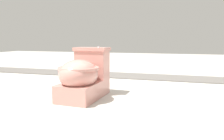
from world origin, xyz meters
The scene contains 3 objects.
ground_plane centered at (0.00, 0.00, 0.00)m, with size 14.00×14.00×0.00m, color #B7B2A8.
gravel_strip centered at (-1.18, 0.50, 0.01)m, with size 0.56×8.00×0.01m, color #605B56.
toilet centered at (0.25, -0.13, 0.22)m, with size 0.65×0.41×0.52m.
Camera 1 is at (2.24, 0.77, 0.59)m, focal length 35.00 mm.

